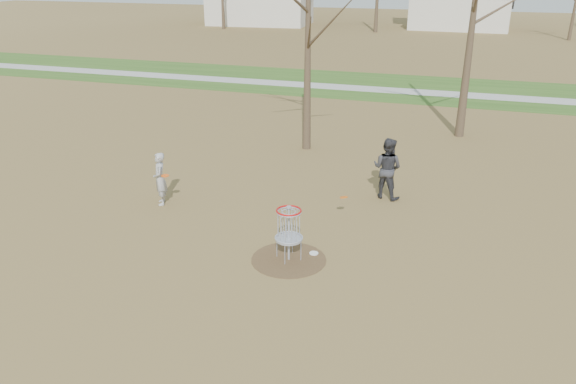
# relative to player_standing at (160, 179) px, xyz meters

# --- Properties ---
(ground) EXTENTS (160.00, 160.00, 0.00)m
(ground) POSITION_rel_player_standing_xyz_m (4.58, -2.07, -0.78)
(ground) COLOR brown
(ground) RESTS_ON ground
(green_band) EXTENTS (160.00, 8.00, 0.01)m
(green_band) POSITION_rel_player_standing_xyz_m (4.58, 18.93, -0.77)
(green_band) COLOR #2D5119
(green_band) RESTS_ON ground
(footpath) EXTENTS (160.00, 1.50, 0.01)m
(footpath) POSITION_rel_player_standing_xyz_m (4.58, 17.93, -0.76)
(footpath) COLOR #9E9E99
(footpath) RESTS_ON green_band
(dirt_circle) EXTENTS (1.80, 1.80, 0.01)m
(dirt_circle) POSITION_rel_player_standing_xyz_m (4.58, -2.07, -0.77)
(dirt_circle) COLOR #47331E
(dirt_circle) RESTS_ON ground
(player_standing) EXTENTS (0.61, 0.68, 1.56)m
(player_standing) POSITION_rel_player_standing_xyz_m (0.00, 0.00, 0.00)
(player_standing) COLOR #A4A4A4
(player_standing) RESTS_ON ground
(player_throwing) EXTENTS (1.07, 0.94, 1.86)m
(player_throwing) POSITION_rel_player_standing_xyz_m (6.19, 2.50, 0.15)
(player_throwing) COLOR #313136
(player_throwing) RESTS_ON ground
(disc_grounded) EXTENTS (0.22, 0.22, 0.02)m
(disc_grounded) POSITION_rel_player_standing_xyz_m (5.07, -1.62, -0.76)
(disc_grounded) COLOR white
(disc_grounded) RESTS_ON dirt_circle
(discs_in_play) EXTENTS (5.26, 0.85, 0.33)m
(discs_in_play) POSITION_rel_player_standing_xyz_m (2.94, 0.13, 0.07)
(discs_in_play) COLOR #E55B0C
(discs_in_play) RESTS_ON ground
(disc_golf_basket) EXTENTS (0.64, 0.64, 1.35)m
(disc_golf_basket) POSITION_rel_player_standing_xyz_m (4.58, -2.07, 0.14)
(disc_golf_basket) COLOR #9EA3AD
(disc_golf_basket) RESTS_ON ground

